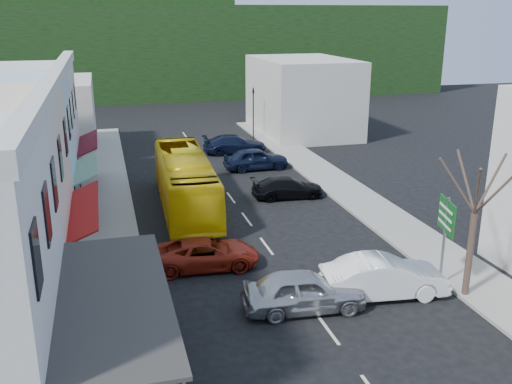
{
  "coord_description": "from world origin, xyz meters",
  "views": [
    {
      "loc": [
        -7.29,
        -21.01,
        11.0
      ],
      "look_at": [
        0.0,
        6.0,
        2.2
      ],
      "focal_mm": 40.0,
      "sensor_mm": 36.0,
      "label": 1
    }
  ],
  "objects_px": {
    "bus": "(185,183)",
    "car_white": "(384,280)",
    "pedestrian_left": "(99,263)",
    "direction_sign": "(444,243)",
    "car_silver": "(304,293)",
    "traffic_signal": "(253,114)",
    "car_red": "(206,253)",
    "street_tree": "(475,214)"
  },
  "relations": [
    {
      "from": "car_red",
      "to": "direction_sign",
      "type": "xyz_separation_m",
      "value": [
        9.1,
        -4.48,
        1.27
      ]
    },
    {
      "from": "car_white",
      "to": "car_red",
      "type": "xyz_separation_m",
      "value": [
        -6.44,
        4.57,
        0.0
      ]
    },
    {
      "from": "pedestrian_left",
      "to": "traffic_signal",
      "type": "bearing_deg",
      "value": -31.15
    },
    {
      "from": "direction_sign",
      "to": "traffic_signal",
      "type": "distance_m",
      "value": 30.57
    },
    {
      "from": "direction_sign",
      "to": "car_white",
      "type": "bearing_deg",
      "value": -164.2
    },
    {
      "from": "bus",
      "to": "car_white",
      "type": "distance_m",
      "value": 14.37
    },
    {
      "from": "bus",
      "to": "car_red",
      "type": "distance_m",
      "value": 8.45
    },
    {
      "from": "pedestrian_left",
      "to": "traffic_signal",
      "type": "height_order",
      "value": "traffic_signal"
    },
    {
      "from": "bus",
      "to": "street_tree",
      "type": "relative_size",
      "value": 1.62
    },
    {
      "from": "bus",
      "to": "street_tree",
      "type": "bearing_deg",
      "value": -54.12
    },
    {
      "from": "direction_sign",
      "to": "street_tree",
      "type": "xyz_separation_m",
      "value": [
        0.5,
        -1.05,
        1.62
      ]
    },
    {
      "from": "car_red",
      "to": "traffic_signal",
      "type": "height_order",
      "value": "traffic_signal"
    },
    {
      "from": "bus",
      "to": "pedestrian_left",
      "type": "bearing_deg",
      "value": -116.7
    },
    {
      "from": "car_silver",
      "to": "pedestrian_left",
      "type": "height_order",
      "value": "pedestrian_left"
    },
    {
      "from": "bus",
      "to": "street_tree",
      "type": "distance_m",
      "value": 16.87
    },
    {
      "from": "car_white",
      "to": "traffic_signal",
      "type": "bearing_deg",
      "value": 1.29
    },
    {
      "from": "street_tree",
      "to": "car_red",
      "type": "bearing_deg",
      "value": 150.07
    },
    {
      "from": "car_white",
      "to": "pedestrian_left",
      "type": "distance_m",
      "value": 11.78
    },
    {
      "from": "pedestrian_left",
      "to": "direction_sign",
      "type": "distance_m",
      "value": 14.31
    },
    {
      "from": "car_silver",
      "to": "car_red",
      "type": "bearing_deg",
      "value": 36.17
    },
    {
      "from": "bus",
      "to": "direction_sign",
      "type": "xyz_separation_m",
      "value": [
        8.79,
        -12.88,
        0.42
      ]
    },
    {
      "from": "direction_sign",
      "to": "traffic_signal",
      "type": "relative_size",
      "value": 0.85
    },
    {
      "from": "bus",
      "to": "car_silver",
      "type": "height_order",
      "value": "bus"
    },
    {
      "from": "bus",
      "to": "traffic_signal",
      "type": "xyz_separation_m",
      "value": [
        8.79,
        17.69,
        0.78
      ]
    },
    {
      "from": "pedestrian_left",
      "to": "bus",
      "type": "bearing_deg",
      "value": -32.75
    },
    {
      "from": "bus",
      "to": "pedestrian_left",
      "type": "relative_size",
      "value": 6.82
    },
    {
      "from": "car_red",
      "to": "pedestrian_left",
      "type": "distance_m",
      "value": 4.67
    },
    {
      "from": "direction_sign",
      "to": "street_tree",
      "type": "distance_m",
      "value": 1.99
    },
    {
      "from": "car_silver",
      "to": "car_red",
      "type": "xyz_separation_m",
      "value": [
        -2.94,
        4.8,
        0.0
      ]
    },
    {
      "from": "direction_sign",
      "to": "traffic_signal",
      "type": "xyz_separation_m",
      "value": [
        0.0,
        30.56,
        0.36
      ]
    },
    {
      "from": "car_silver",
      "to": "street_tree",
      "type": "xyz_separation_m",
      "value": [
        6.66,
        -0.73,
        2.89
      ]
    },
    {
      "from": "car_white",
      "to": "car_silver",
      "type": "bearing_deg",
      "value": 99.96
    },
    {
      "from": "direction_sign",
      "to": "pedestrian_left",
      "type": "bearing_deg",
      "value": 177.8
    },
    {
      "from": "car_red",
      "to": "traffic_signal",
      "type": "relative_size",
      "value": 0.99
    },
    {
      "from": "pedestrian_left",
      "to": "direction_sign",
      "type": "bearing_deg",
      "value": -109.82
    },
    {
      "from": "car_silver",
      "to": "pedestrian_left",
      "type": "distance_m",
      "value": 8.69
    },
    {
      "from": "car_red",
      "to": "pedestrian_left",
      "type": "bearing_deg",
      "value": 100.67
    },
    {
      "from": "car_silver",
      "to": "traffic_signal",
      "type": "relative_size",
      "value": 0.94
    },
    {
      "from": "car_white",
      "to": "pedestrian_left",
      "type": "bearing_deg",
      "value": 76.31
    },
    {
      "from": "pedestrian_left",
      "to": "car_silver",
      "type": "bearing_deg",
      "value": -123.15
    },
    {
      "from": "car_red",
      "to": "traffic_signal",
      "type": "distance_m",
      "value": 27.68
    },
    {
      "from": "car_silver",
      "to": "street_tree",
      "type": "height_order",
      "value": "street_tree"
    }
  ]
}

